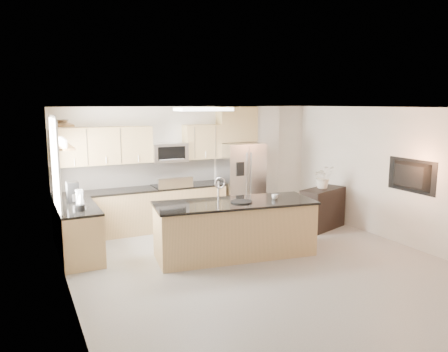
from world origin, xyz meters
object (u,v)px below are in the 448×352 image
platter (241,202)px  television (408,176)px  bowl (60,121)px  cup (275,197)px  range (172,206)px  microwave (169,152)px  kettle (81,200)px  credenza (323,209)px  refrigerator (241,182)px  coffee_maker (73,192)px  island (235,228)px  blender (80,202)px  flower_vase (324,171)px

platter → television: bearing=-16.5°
bowl → cup: bearing=-21.2°
range → microwave: size_ratio=1.50×
microwave → kettle: bearing=-146.9°
range → credenza: 3.25m
refrigerator → coffee_maker: bearing=-169.8°
range → microwave: bearing=90.0°
island → blender: 2.67m
cup → refrigerator: bearing=77.7°
refrigerator → kettle: refrigerator is taller
refrigerator → television: bearing=-59.0°
cup → television: (2.33, -0.86, 0.34)m
platter → kettle: kettle is taller
refrigerator → coffee_maker: refrigerator is taller
refrigerator → blender: size_ratio=4.92×
cup → microwave: bearing=116.3°
bowl → flower_vase: size_ratio=0.47×
island → television: television is taller
credenza → kettle: bearing=157.5°
credenza → bowl: bowl is taller
credenza → platter: platter is taller
credenza → cup: size_ratio=9.61×
bowl → television: 6.25m
coffee_maker → bowl: bowl is taller
range → flower_vase: flower_vase is taller
range → television: (3.51, -3.12, 0.88)m
microwave → blender: microwave is taller
flower_vase → blender: bearing=-179.5°
television → refrigerator: bearing=31.0°
credenza → blender: (-4.97, 0.01, 0.64)m
kettle → refrigerator: bearing=17.3°
cup → flower_vase: bearing=25.6°
credenza → coffee_maker: 5.09m
credenza → coffee_maker: (-4.99, 0.75, 0.66)m
television → coffee_maker: bearing=66.8°
blender → kettle: size_ratio=1.32×
microwave → television: size_ratio=0.71×
microwave → platter: bearing=-77.7°
kettle → coffee_maker: 0.48m
range → credenza: size_ratio=1.04×
blender → credenza: bearing=-0.1°
cup → flower_vase: (1.75, 0.84, 0.23)m
refrigerator → kettle: size_ratio=6.51×
range → blender: (-2.07, -1.46, 0.60)m
range → island: size_ratio=0.39×
credenza → kettle: size_ratio=4.00×
kettle → bowl: bowl is taller
microwave → kettle: (-2.02, -1.32, -0.59)m
range → refrigerator: size_ratio=0.64×
cup → platter: 0.67m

